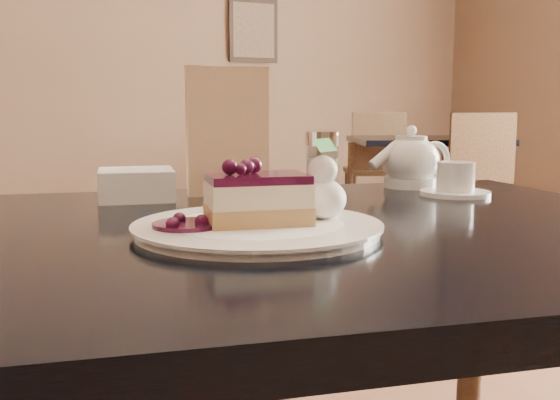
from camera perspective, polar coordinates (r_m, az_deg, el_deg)
name	(u,v)px	position (r m, az deg, el deg)	size (l,w,h in m)	color
main_table	(250,285)	(0.82, -2.79, -7.79)	(1.32, 0.98, 0.76)	black
dessert_plate	(258,228)	(0.76, -2.07, -2.60)	(0.29, 0.29, 0.01)	white
cheesecake_slice	(257,199)	(0.75, -2.08, 0.08)	(0.13, 0.10, 0.06)	tan
whipped_cream	(322,199)	(0.78, 3.90, 0.12)	(0.06, 0.06, 0.05)	white
berry_sauce	(187,225)	(0.74, -8.52, -2.27)	(0.08, 0.08, 0.01)	#360B27
tea_set	(419,166)	(1.21, 12.57, 3.05)	(0.17, 0.24, 0.11)	white
menu_card	(228,132)	(1.09, -4.82, 6.24)	(0.14, 0.03, 0.22)	#FFE8C5
sugar_shaker	(322,162)	(1.11, 3.85, 3.51)	(0.06, 0.06, 0.11)	white
napkin_stack	(136,184)	(1.07, -13.00, 1.40)	(0.12, 0.12, 0.05)	white
bg_table_far_right	(422,232)	(4.43, 12.90, -2.88)	(1.16, 1.75, 1.16)	black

